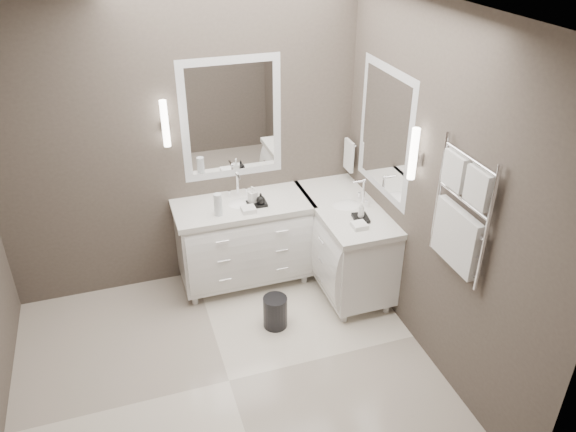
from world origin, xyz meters
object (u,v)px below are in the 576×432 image
object	(u,v)px
vanity_right	(344,240)
waste_bin	(275,312)
vanity_back	(244,238)
towel_ladder	(460,218)

from	to	relation	value
vanity_right	waste_bin	world-z (taller)	vanity_right
waste_bin	vanity_right	bearing A→B (deg)	26.47
vanity_back	waste_bin	distance (m)	0.80
waste_bin	towel_ladder	bearing A→B (deg)	-41.55
vanity_back	towel_ladder	xyz separation A→B (m)	(1.10, -1.63, 0.91)
vanity_back	towel_ladder	size ratio (longest dim) A/B	1.38
towel_ladder	vanity_right	bearing A→B (deg)	99.84
towel_ladder	waste_bin	xyz separation A→B (m)	(-1.02, 0.90, -1.25)
vanity_right	waste_bin	distance (m)	0.95
vanity_right	waste_bin	bearing A→B (deg)	-153.53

